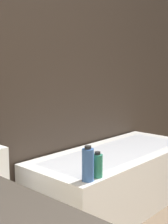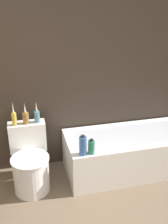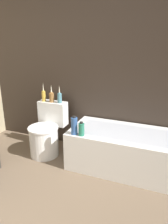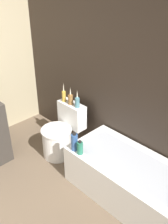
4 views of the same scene
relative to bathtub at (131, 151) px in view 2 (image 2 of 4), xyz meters
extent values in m
cube|color=#332821|center=(-0.71, 0.41, 1.05)|extent=(6.40, 0.06, 2.60)
cube|color=white|center=(0.00, 0.00, 0.00)|extent=(1.66, 0.71, 0.50)
cube|color=#B7BCC6|center=(0.00, 0.00, 0.24)|extent=(1.46, 0.51, 0.01)
cylinder|color=white|center=(-1.27, -0.12, -0.05)|extent=(0.41, 0.41, 0.41)
cylinder|color=white|center=(-1.27, -0.12, 0.17)|extent=(0.43, 0.43, 0.02)
cube|color=white|center=(-1.27, 0.18, 0.30)|extent=(0.42, 0.18, 0.35)
cylinder|color=gold|center=(-1.39, 0.15, 0.55)|extent=(0.05, 0.05, 0.15)
sphere|color=gold|center=(-1.39, 0.15, 0.62)|extent=(0.04, 0.04, 0.04)
cone|color=beige|center=(-1.39, 0.15, 0.69)|extent=(0.02, 0.02, 0.13)
cylinder|color=olive|center=(-1.27, 0.16, 0.54)|extent=(0.07, 0.07, 0.13)
sphere|color=olive|center=(-1.27, 0.16, 0.61)|extent=(0.05, 0.05, 0.05)
cone|color=beige|center=(-1.27, 0.16, 0.67)|extent=(0.02, 0.02, 0.12)
cylinder|color=teal|center=(-1.14, 0.17, 0.54)|extent=(0.06, 0.06, 0.14)
sphere|color=teal|center=(-1.14, 0.17, 0.61)|extent=(0.04, 0.04, 0.04)
cone|color=beige|center=(-1.14, 0.17, 0.67)|extent=(0.02, 0.02, 0.12)
cylinder|color=#335999|center=(-0.71, -0.29, 0.35)|extent=(0.08, 0.08, 0.21)
cylinder|color=black|center=(-0.71, -0.29, 0.47)|extent=(0.04, 0.04, 0.02)
cylinder|color=#267259|center=(-0.61, -0.29, 0.32)|extent=(0.07, 0.07, 0.16)
cylinder|color=black|center=(-0.61, -0.29, 0.41)|extent=(0.04, 0.04, 0.02)
camera|label=1|loc=(-2.16, -1.59, 0.99)|focal=50.00mm
camera|label=2|loc=(-1.27, -2.62, 1.81)|focal=42.00mm
camera|label=3|loc=(0.31, -2.51, 1.38)|focal=35.00mm
camera|label=4|loc=(1.12, -1.92, 2.19)|focal=42.00mm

